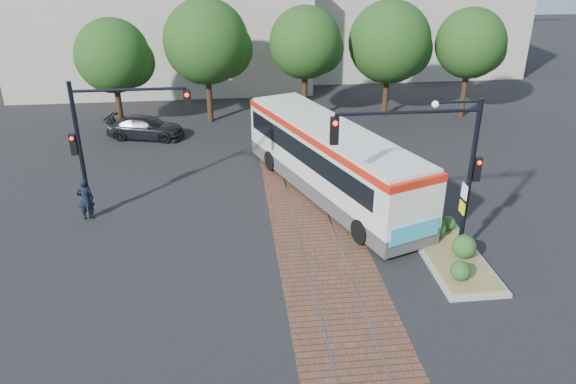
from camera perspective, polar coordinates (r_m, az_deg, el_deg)
The scene contains 10 objects.
ground at distance 21.88m, azimuth 3.59°, elevation -6.21°, with size 120.00×120.00×0.00m, color black.
trackbed at distance 25.32m, azimuth 2.06°, elevation -1.48°, with size 3.60×40.00×0.02m.
tree_row at distance 35.66m, azimuth 1.19°, elevation 14.76°, with size 26.40×5.60×7.67m.
warehouses at distance 47.76m, azimuth -3.00°, elevation 16.21°, with size 40.00×13.00×8.00m.
city_bus at distance 25.83m, azimuth 4.34°, elevation 3.50°, with size 6.75×12.46×3.30m.
traffic_island at distance 22.26m, azimuth 16.40°, elevation -5.72°, with size 2.20×5.20×1.13m.
signal_pole_main at distance 20.33m, azimuth 15.12°, elevation 3.46°, with size 5.49×0.46×6.00m.
signal_pole_left at distance 24.07m, azimuth -18.00°, elevation 5.78°, with size 4.99×0.34×6.00m.
officer at distance 25.39m, azimuth -19.88°, elevation -0.67°, with size 0.69×0.45×1.88m, color black.
parked_car at distance 34.48m, azimuth -14.27°, elevation 6.39°, with size 1.84×4.53×1.31m, color black.
Camera 1 is at (-3.45, -18.31, 11.47)m, focal length 35.00 mm.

